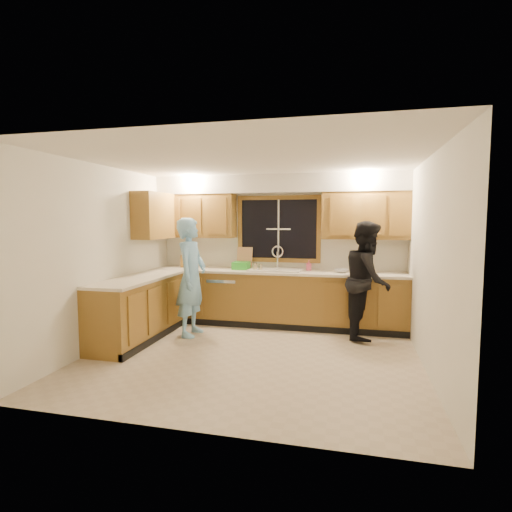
{
  "coord_description": "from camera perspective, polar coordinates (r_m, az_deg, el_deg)",
  "views": [
    {
      "loc": [
        1.23,
        -4.86,
        1.75
      ],
      "look_at": [
        -0.1,
        0.65,
        1.24
      ],
      "focal_mm": 28.0,
      "sensor_mm": 36.0,
      "label": 1
    }
  ],
  "objects": [
    {
      "name": "floor",
      "position": [
        5.31,
        -0.63,
        -14.14
      ],
      "size": [
        4.2,
        4.2,
        0.0
      ],
      "primitive_type": "plane",
      "color": "#B8A68E",
      "rests_on": "ground"
    },
    {
      "name": "ceiling",
      "position": [
        5.07,
        -0.66,
        13.62
      ],
      "size": [
        4.2,
        4.2,
        0.0
      ],
      "primitive_type": "plane",
      "rotation": [
        3.14,
        0.0,
        0.0
      ],
      "color": "white"
    },
    {
      "name": "wall_back",
      "position": [
        6.89,
        3.24,
        0.95
      ],
      "size": [
        4.2,
        0.0,
        4.2
      ],
      "primitive_type": "plane",
      "rotation": [
        1.57,
        0.0,
        0.0
      ],
      "color": "silver",
      "rests_on": "ground"
    },
    {
      "name": "wall_left",
      "position": [
        5.91,
        -20.79,
        -0.07
      ],
      "size": [
        0.0,
        3.8,
        3.8
      ],
      "primitive_type": "plane",
      "rotation": [
        1.57,
        0.0,
        1.57
      ],
      "color": "silver",
      "rests_on": "ground"
    },
    {
      "name": "wall_right",
      "position": [
        4.96,
        23.6,
        -1.11
      ],
      "size": [
        0.0,
        3.8,
        3.8
      ],
      "primitive_type": "plane",
      "rotation": [
        1.57,
        0.0,
        -1.57
      ],
      "color": "silver",
      "rests_on": "ground"
    },
    {
      "name": "base_cabinets_back",
      "position": [
        6.7,
        2.74,
        -6.16
      ],
      "size": [
        4.2,
        0.6,
        0.88
      ],
      "primitive_type": "cube",
      "color": "olive",
      "rests_on": "ground"
    },
    {
      "name": "base_cabinets_left",
      "position": [
        6.17,
        -16.37,
        -7.36
      ],
      "size": [
        0.6,
        1.9,
        0.88
      ],
      "primitive_type": "cube",
      "color": "olive",
      "rests_on": "ground"
    },
    {
      "name": "countertop_back",
      "position": [
        6.61,
        2.74,
        -2.27
      ],
      "size": [
        4.2,
        0.63,
        0.04
      ],
      "primitive_type": "cube",
      "color": "beige",
      "rests_on": "base_cabinets_back"
    },
    {
      "name": "countertop_left",
      "position": [
        6.08,
        -16.36,
        -3.13
      ],
      "size": [
        0.63,
        1.9,
        0.04
      ],
      "primitive_type": "cube",
      "color": "beige",
      "rests_on": "base_cabinets_left"
    },
    {
      "name": "upper_cabinets_left",
      "position": [
        7.11,
        -8.41,
        5.67
      ],
      "size": [
        1.35,
        0.33,
        0.75
      ],
      "primitive_type": "cube",
      "color": "olive",
      "rests_on": "wall_back"
    },
    {
      "name": "upper_cabinets_right",
      "position": [
        6.59,
        15.34,
        5.59
      ],
      "size": [
        1.35,
        0.33,
        0.75
      ],
      "primitive_type": "cube",
      "color": "olive",
      "rests_on": "wall_back"
    },
    {
      "name": "upper_cabinets_return",
      "position": [
        6.76,
        -14.4,
        5.6
      ],
      "size": [
        0.33,
        0.9,
        0.75
      ],
      "primitive_type": "cube",
      "color": "olive",
      "rests_on": "wall_left"
    },
    {
      "name": "soffit",
      "position": [
        6.72,
        3.02,
        10.23
      ],
      "size": [
        4.2,
        0.35,
        0.3
      ],
      "primitive_type": "cube",
      "color": "silver",
      "rests_on": "wall_back"
    },
    {
      "name": "window_frame",
      "position": [
        6.86,
        3.24,
        3.86
      ],
      "size": [
        1.44,
        0.03,
        1.14
      ],
      "color": "black",
      "rests_on": "wall_back"
    },
    {
      "name": "sink",
      "position": [
        6.64,
        2.77,
        -2.55
      ],
      "size": [
        0.86,
        0.52,
        0.57
      ],
      "color": "silver",
      "rests_on": "countertop_back"
    },
    {
      "name": "dishwasher",
      "position": [
        6.91,
        -4.25,
        -6.08
      ],
      "size": [
        0.6,
        0.56,
        0.82
      ],
      "primitive_type": "cube",
      "color": "silver",
      "rests_on": "floor"
    },
    {
      "name": "stove",
      "position": [
        5.69,
        -19.27,
        -8.38
      ],
      "size": [
        0.58,
        0.75,
        0.9
      ],
      "primitive_type": "cube",
      "color": "silver",
      "rests_on": "floor"
    },
    {
      "name": "man",
      "position": [
        6.13,
        -9.23,
        -2.97
      ],
      "size": [
        0.43,
        0.65,
        1.79
      ],
      "primitive_type": "imported",
      "rotation": [
        0.0,
        0.0,
        1.58
      ],
      "color": "#7DBDED",
      "rests_on": "floor"
    },
    {
      "name": "woman",
      "position": [
        6.15,
        15.66,
        -3.3
      ],
      "size": [
        0.74,
        0.9,
        1.74
      ],
      "primitive_type": "imported",
      "rotation": [
        0.0,
        0.0,
        1.48
      ],
      "color": "black",
      "rests_on": "floor"
    },
    {
      "name": "knife_block",
      "position": [
        7.19,
        -10.23,
        -0.73
      ],
      "size": [
        0.14,
        0.13,
        0.22
      ],
      "primitive_type": "cube",
      "rotation": [
        0.0,
        0.0,
        0.28
      ],
      "color": "olive",
      "rests_on": "countertop_back"
    },
    {
      "name": "cutting_board",
      "position": [
        6.95,
        -1.64,
        -0.23
      ],
      "size": [
        0.27,
        0.09,
        0.36
      ],
      "primitive_type": "cube",
      "rotation": [
        -0.21,
        0.0,
        0.0
      ],
      "color": "tan",
      "rests_on": "countertop_back"
    },
    {
      "name": "dish_crate",
      "position": [
        6.78,
        -2.14,
        -1.38
      ],
      "size": [
        0.28,
        0.26,
        0.13
      ],
      "primitive_type": "cube",
      "rotation": [
        0.0,
        0.0,
        0.02
      ],
      "color": "green",
      "rests_on": "countertop_back"
    },
    {
      "name": "soap_bottle",
      "position": [
        6.69,
        7.54,
        -1.3
      ],
      "size": [
        0.09,
        0.09,
        0.17
      ],
      "primitive_type": "imported",
      "rotation": [
        0.0,
        0.0,
        0.21
      ],
      "color": "#E1557C",
      "rests_on": "countertop_back"
    },
    {
      "name": "bowl",
      "position": [
        6.51,
        12.11,
        -2.07
      ],
      "size": [
        0.26,
        0.26,
        0.06
      ],
      "primitive_type": "imported",
      "rotation": [
        0.0,
        0.0,
        -0.2
      ],
      "color": "silver",
      "rests_on": "countertop_back"
    },
    {
      "name": "can_left",
      "position": [
        6.56,
        0.65,
        -1.66
      ],
      "size": [
        0.08,
        0.08,
        0.11
      ],
      "primitive_type": "cylinder",
      "rotation": [
        0.0,
        0.0,
        -0.43
      ],
      "color": "beige",
      "rests_on": "countertop_back"
    },
    {
      "name": "can_right",
      "position": [
        6.54,
        -0.17,
        -1.59
      ],
      "size": [
        0.08,
        0.08,
        0.13
      ],
      "primitive_type": "cylinder",
      "rotation": [
        0.0,
        0.0,
        0.18
      ],
      "color": "beige",
      "rests_on": "countertop_back"
    }
  ]
}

